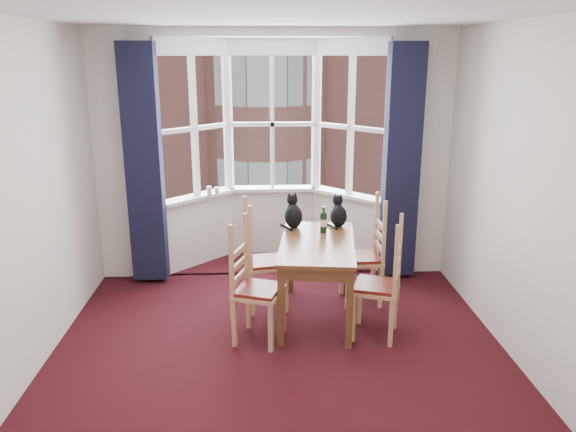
{
  "coord_description": "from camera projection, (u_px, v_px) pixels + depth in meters",
  "views": [
    {
      "loc": [
        -0.13,
        -4.02,
        2.53
      ],
      "look_at": [
        0.11,
        1.05,
        1.05
      ],
      "focal_mm": 35.0,
      "sensor_mm": 36.0,
      "label": 1
    }
  ],
  "objects": [
    {
      "name": "floor",
      "position": [
        281.0,
        376.0,
        4.57
      ],
      "size": [
        4.5,
        4.5,
        0.0
      ],
      "primitive_type": "plane",
      "color": "black",
      "rests_on": "ground"
    },
    {
      "name": "chair_left_near",
      "position": [
        249.0,
        291.0,
        5.05
      ],
      "size": [
        0.51,
        0.53,
        0.92
      ],
      "color": "tan",
      "rests_on": "floor"
    },
    {
      "name": "wall_back_pier_right",
      "position": [
        418.0,
        156.0,
        6.41
      ],
      "size": [
        0.7,
        0.12,
        2.8
      ],
      "primitive_type": "cube",
      "color": "silver",
      "rests_on": "floor"
    },
    {
      "name": "chair_right_near",
      "position": [
        386.0,
        289.0,
        5.09
      ],
      "size": [
        0.51,
        0.53,
        0.92
      ],
      "color": "tan",
      "rests_on": "floor"
    },
    {
      "name": "candle_short",
      "position": [
        217.0,
        191.0,
        6.81
      ],
      "size": [
        0.06,
        0.06,
        0.09
      ],
      "primitive_type": "cylinder",
      "color": "white",
      "rests_on": "bay_window"
    },
    {
      "name": "street",
      "position": [
        265.0,
        187.0,
        37.18
      ],
      "size": [
        80.0,
        80.0,
        0.0
      ],
      "primitive_type": "plane",
      "color": "#333335",
      "rests_on": "ground"
    },
    {
      "name": "wall_near",
      "position": [
        301.0,
        379.0,
        2.02
      ],
      "size": [
        4.0,
        0.0,
        4.0
      ],
      "primitive_type": "plane",
      "rotation": [
        -1.57,
        0.0,
        0.0
      ],
      "color": "silver",
      "rests_on": "floor"
    },
    {
      "name": "chair_left_far",
      "position": [
        257.0,
        264.0,
        5.68
      ],
      "size": [
        0.46,
        0.48,
        0.92
      ],
      "color": "tan",
      "rests_on": "floor"
    },
    {
      "name": "cat_left",
      "position": [
        293.0,
        214.0,
        5.82
      ],
      "size": [
        0.21,
        0.28,
        0.36
      ],
      "color": "black",
      "rests_on": "dining_table"
    },
    {
      "name": "curtain_right",
      "position": [
        402.0,
        163.0,
        6.24
      ],
      "size": [
        0.38,
        0.22,
        2.6
      ],
      "primitive_type": "cube",
      "color": "black",
      "rests_on": "floor"
    },
    {
      "name": "tenement_building",
      "position": [
        266.0,
        84.0,
        17.56
      ],
      "size": [
        18.4,
        7.8,
        15.2
      ],
      "color": "#A56055",
      "rests_on": "street"
    },
    {
      "name": "wall_left",
      "position": [
        7.0,
        214.0,
        4.09
      ],
      "size": [
        0.0,
        4.5,
        4.5
      ],
      "primitive_type": "plane",
      "rotation": [
        1.57,
        0.0,
        1.57
      ],
      "color": "silver",
      "rests_on": "floor"
    },
    {
      "name": "ceiling",
      "position": [
        279.0,
        11.0,
        3.79
      ],
      "size": [
        4.5,
        4.5,
        0.0
      ],
      "primitive_type": "plane",
      "rotation": [
        3.14,
        0.0,
        0.0
      ],
      "color": "white",
      "rests_on": "floor"
    },
    {
      "name": "wall_back_pier_left",
      "position": [
        126.0,
        158.0,
        6.26
      ],
      "size": [
        0.7,
        0.12,
        2.8
      ],
      "primitive_type": "cube",
      "color": "silver",
      "rests_on": "floor"
    },
    {
      "name": "chair_right_far",
      "position": [
        370.0,
        259.0,
        5.83
      ],
      "size": [
        0.41,
        0.43,
        0.92
      ],
      "color": "tan",
      "rests_on": "floor"
    },
    {
      "name": "candle_tall",
      "position": [
        209.0,
        191.0,
        6.77
      ],
      "size": [
        0.06,
        0.06,
        0.11
      ],
      "primitive_type": "cylinder",
      "color": "white",
      "rests_on": "bay_window"
    },
    {
      "name": "dining_table",
      "position": [
        317.0,
        252.0,
        5.42
      ],
      "size": [
        0.85,
        1.39,
        0.78
      ],
      "color": "brown",
      "rests_on": "floor"
    },
    {
      "name": "wine_bottle",
      "position": [
        323.0,
        221.0,
        5.64
      ],
      "size": [
        0.07,
        0.07,
        0.27
      ],
      "color": "black",
      "rests_on": "dining_table"
    },
    {
      "name": "bay_window",
      "position": [
        273.0,
        149.0,
        6.82
      ],
      "size": [
        2.76,
        0.94,
        2.8
      ],
      "color": "white",
      "rests_on": "floor"
    },
    {
      "name": "wall_right",
      "position": [
        543.0,
        207.0,
        4.27
      ],
      "size": [
        0.0,
        4.5,
        4.5
      ],
      "primitive_type": "plane",
      "rotation": [
        1.57,
        0.0,
        -1.57
      ],
      "color": "silver",
      "rests_on": "floor"
    },
    {
      "name": "curtain_left",
      "position": [
        144.0,
        165.0,
        6.12
      ],
      "size": [
        0.38,
        0.22,
        2.6
      ],
      "primitive_type": "cube",
      "color": "black",
      "rests_on": "floor"
    },
    {
      "name": "cat_right",
      "position": [
        338.0,
        214.0,
        5.85
      ],
      "size": [
        0.18,
        0.25,
        0.34
      ],
      "color": "black",
      "rests_on": "dining_table"
    }
  ]
}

